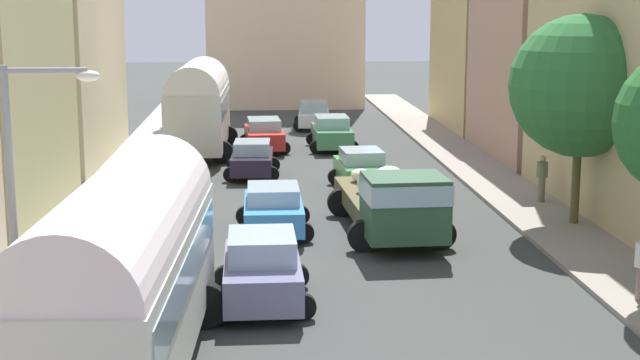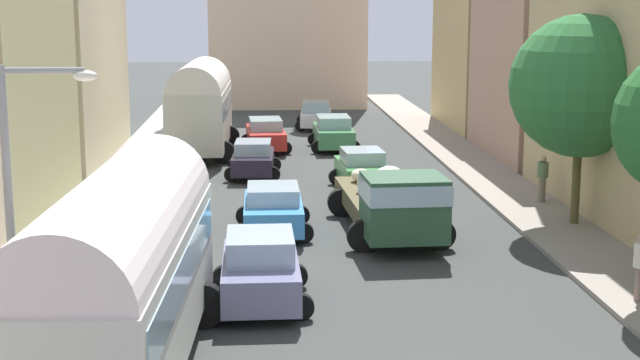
{
  "view_description": "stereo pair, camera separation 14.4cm",
  "coord_description": "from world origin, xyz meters",
  "px_view_note": "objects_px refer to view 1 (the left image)",
  "views": [
    {
      "loc": [
        -1.98,
        -7.51,
        6.92
      ],
      "look_at": [
        0.0,
        21.35,
        1.41
      ],
      "focal_mm": 52.47,
      "sensor_mm": 36.0,
      "label": 1
    },
    {
      "loc": [
        -1.84,
        -7.52,
        6.92
      ],
      "look_at": [
        0.0,
        21.35,
        1.41
      ],
      "focal_mm": 52.47,
      "sensor_mm": 36.0,
      "label": 2
    }
  ],
  "objects_px": {
    "car_5": "(252,159)",
    "car_4": "(273,209)",
    "pedestrian_1": "(542,177)",
    "parked_bus_0": "(125,267)",
    "car_0": "(362,169)",
    "car_2": "(314,115)",
    "cargo_truck_0": "(393,201)",
    "car_1": "(332,133)",
    "parked_bus_1": "(199,103)",
    "streetlamp_near": "(25,190)",
    "car_3": "(262,269)",
    "car_6": "(264,134)"
  },
  "relations": [
    {
      "from": "parked_bus_1",
      "to": "car_0",
      "type": "relative_size",
      "value": 2.2
    },
    {
      "from": "cargo_truck_0",
      "to": "car_1",
      "type": "distance_m",
      "value": 17.31
    },
    {
      "from": "car_3",
      "to": "car_5",
      "type": "height_order",
      "value": "car_3"
    },
    {
      "from": "car_6",
      "to": "pedestrian_1",
      "type": "xyz_separation_m",
      "value": [
        9.46,
        -12.92,
        0.22
      ]
    },
    {
      "from": "cargo_truck_0",
      "to": "streetlamp_near",
      "type": "relative_size",
      "value": 1.32
    },
    {
      "from": "car_0",
      "to": "car_3",
      "type": "height_order",
      "value": "car_3"
    },
    {
      "from": "parked_bus_0",
      "to": "car_4",
      "type": "bearing_deg",
      "value": 75.47
    },
    {
      "from": "cargo_truck_0",
      "to": "car_2",
      "type": "height_order",
      "value": "cargo_truck_0"
    },
    {
      "from": "cargo_truck_0",
      "to": "car_0",
      "type": "relative_size",
      "value": 2.07
    },
    {
      "from": "car_5",
      "to": "car_4",
      "type": "bearing_deg",
      "value": -86.02
    },
    {
      "from": "car_0",
      "to": "car_5",
      "type": "height_order",
      "value": "car_0"
    },
    {
      "from": "parked_bus_1",
      "to": "car_1",
      "type": "distance_m",
      "value": 6.52
    },
    {
      "from": "car_1",
      "to": "car_4",
      "type": "xyz_separation_m",
      "value": [
        -3.11,
        -16.48,
        -0.05
      ]
    },
    {
      "from": "car_1",
      "to": "car_6",
      "type": "xyz_separation_m",
      "value": [
        -3.24,
        -0.15,
        -0.03
      ]
    },
    {
      "from": "parked_bus_1",
      "to": "car_6",
      "type": "xyz_separation_m",
      "value": [
        2.98,
        1.04,
        -1.61
      ]
    },
    {
      "from": "car_5",
      "to": "car_6",
      "type": "height_order",
      "value": "car_6"
    },
    {
      "from": "car_1",
      "to": "car_0",
      "type": "bearing_deg",
      "value": -88.18
    },
    {
      "from": "parked_bus_0",
      "to": "car_2",
      "type": "relative_size",
      "value": 2.3
    },
    {
      "from": "car_4",
      "to": "pedestrian_1",
      "type": "height_order",
      "value": "pedestrian_1"
    },
    {
      "from": "car_4",
      "to": "streetlamp_near",
      "type": "bearing_deg",
      "value": -114.28
    },
    {
      "from": "cargo_truck_0",
      "to": "streetlamp_near",
      "type": "height_order",
      "value": "streetlamp_near"
    },
    {
      "from": "parked_bus_0",
      "to": "car_2",
      "type": "xyz_separation_m",
      "value": [
        5.62,
        35.14,
        -1.45
      ]
    },
    {
      "from": "car_5",
      "to": "car_1",
      "type": "bearing_deg",
      "value": 61.53
    },
    {
      "from": "car_5",
      "to": "pedestrian_1",
      "type": "height_order",
      "value": "pedestrian_1"
    },
    {
      "from": "car_6",
      "to": "streetlamp_near",
      "type": "relative_size",
      "value": 0.76
    },
    {
      "from": "parked_bus_1",
      "to": "pedestrian_1",
      "type": "distance_m",
      "value": 17.25
    },
    {
      "from": "car_5",
      "to": "cargo_truck_0",
      "type": "bearing_deg",
      "value": -67.96
    },
    {
      "from": "parked_bus_1",
      "to": "streetlamp_near",
      "type": "bearing_deg",
      "value": -93.63
    },
    {
      "from": "parked_bus_0",
      "to": "car_4",
      "type": "height_order",
      "value": "parked_bus_0"
    },
    {
      "from": "car_2",
      "to": "streetlamp_near",
      "type": "relative_size",
      "value": 0.72
    },
    {
      "from": "car_5",
      "to": "pedestrian_1",
      "type": "relative_size",
      "value": 2.09
    },
    {
      "from": "parked_bus_1",
      "to": "car_5",
      "type": "xyz_separation_m",
      "value": [
        2.44,
        -5.76,
        -1.64
      ]
    },
    {
      "from": "streetlamp_near",
      "to": "parked_bus_1",
      "type": "bearing_deg",
      "value": 86.37
    },
    {
      "from": "parked_bus_0",
      "to": "car_1",
      "type": "relative_size",
      "value": 2.26
    },
    {
      "from": "car_5",
      "to": "parked_bus_0",
      "type": "bearing_deg",
      "value": -96.15
    },
    {
      "from": "car_3",
      "to": "car_5",
      "type": "relative_size",
      "value": 1.05
    },
    {
      "from": "parked_bus_1",
      "to": "streetlamp_near",
      "type": "relative_size",
      "value": 1.4
    },
    {
      "from": "car_5",
      "to": "streetlamp_near",
      "type": "bearing_deg",
      "value": -101.5
    },
    {
      "from": "cargo_truck_0",
      "to": "car_5",
      "type": "xyz_separation_m",
      "value": [
        -4.19,
        10.34,
        -0.41
      ]
    },
    {
      "from": "parked_bus_1",
      "to": "pedestrian_1",
      "type": "relative_size",
      "value": 4.65
    },
    {
      "from": "car_2",
      "to": "car_5",
      "type": "distance_m",
      "value": 14.87
    },
    {
      "from": "parked_bus_1",
      "to": "pedestrian_1",
      "type": "height_order",
      "value": "parked_bus_1"
    },
    {
      "from": "parked_bus_0",
      "to": "car_0",
      "type": "bearing_deg",
      "value": 70.36
    },
    {
      "from": "car_1",
      "to": "car_6",
      "type": "bearing_deg",
      "value": -177.3
    },
    {
      "from": "pedestrian_1",
      "to": "car_1",
      "type": "bearing_deg",
      "value": 115.45
    },
    {
      "from": "car_0",
      "to": "streetlamp_near",
      "type": "distance_m",
      "value": 19.1
    },
    {
      "from": "cargo_truck_0",
      "to": "car_4",
      "type": "bearing_deg",
      "value": 166.85
    },
    {
      "from": "car_4",
      "to": "streetlamp_near",
      "type": "relative_size",
      "value": 0.65
    },
    {
      "from": "car_1",
      "to": "pedestrian_1",
      "type": "bearing_deg",
      "value": -64.55
    },
    {
      "from": "car_2",
      "to": "car_6",
      "type": "distance_m",
      "value": 8.19
    }
  ]
}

